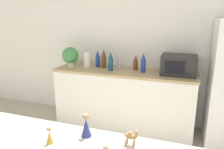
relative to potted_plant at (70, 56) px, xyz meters
name	(u,v)px	position (x,y,z in m)	size (l,w,h in m)	color
wall_back	(156,46)	(1.32, 0.36, 0.17)	(8.00, 0.06, 2.55)	white
back_counter	(124,98)	(0.90, 0.03, -0.64)	(2.16, 0.63, 0.92)	white
potted_plant	(70,56)	(0.00, 0.00, 0.00)	(0.27, 0.27, 0.32)	silver
paper_towel_roll	(87,60)	(0.27, 0.06, -0.06)	(0.11, 0.11, 0.24)	white
microwave	(179,65)	(1.70, 0.05, -0.04)	(0.48, 0.37, 0.28)	black
back_bottle_0	(120,59)	(0.81, 0.10, -0.02)	(0.07, 0.07, 0.32)	#B2B7BC
back_bottle_1	(98,59)	(0.43, 0.13, -0.05)	(0.07, 0.07, 0.28)	navy
back_bottle_2	(143,63)	(1.20, 0.01, -0.04)	(0.07, 0.07, 0.30)	navy
back_bottle_3	(111,62)	(0.71, -0.05, -0.04)	(0.07, 0.07, 0.29)	navy
back_bottle_4	(104,59)	(0.55, 0.09, -0.03)	(0.08, 0.08, 0.31)	brown
back_bottle_5	(136,63)	(1.06, 0.13, -0.07)	(0.07, 0.07, 0.23)	brown
camel_figurine	(131,136)	(1.50, -1.89, -0.10)	(0.09, 0.06, 0.12)	olive
wise_man_figurine_blue	(86,126)	(1.18, -1.88, -0.10)	(0.07, 0.07, 0.17)	navy
wise_man_figurine_purple	(49,136)	(0.99, -2.04, -0.12)	(0.05, 0.05, 0.12)	#B28933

